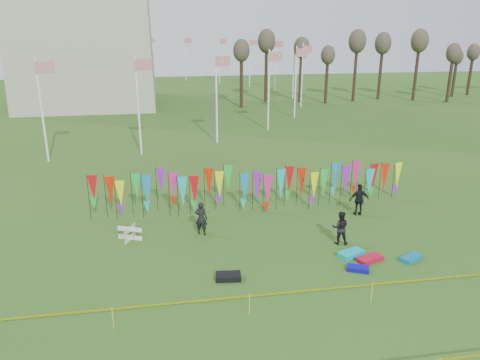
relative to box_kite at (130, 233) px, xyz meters
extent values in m
plane|color=#2E5117|center=(6.82, -4.37, -0.37)|extent=(160.00, 160.00, 0.00)
cylinder|color=white|center=(20.82, 43.63, 3.63)|extent=(0.16, 0.16, 8.00)
plane|color=red|center=(21.42, 43.63, 6.93)|extent=(1.40, 0.00, 1.40)
cylinder|color=white|center=(19.86, 50.88, 3.63)|extent=(0.16, 0.16, 8.00)
plane|color=red|center=(20.46, 50.88, 6.93)|extent=(1.40, 0.00, 1.40)
cylinder|color=white|center=(17.07, 57.63, 3.63)|extent=(0.16, 0.16, 8.00)
plane|color=red|center=(17.67, 57.63, 6.93)|extent=(1.40, 0.00, 1.40)
cylinder|color=white|center=(12.62, 63.43, 3.63)|extent=(0.16, 0.16, 8.00)
plane|color=red|center=(13.22, 63.43, 6.93)|extent=(1.40, 0.00, 1.40)
cylinder|color=white|center=(6.82, 67.88, 3.63)|extent=(0.16, 0.16, 8.00)
plane|color=red|center=(7.42, 67.88, 6.93)|extent=(1.40, 0.00, 1.40)
cylinder|color=white|center=(0.06, 70.68, 3.63)|extent=(0.16, 0.16, 8.00)
plane|color=red|center=(0.66, 70.68, 6.93)|extent=(1.40, 0.00, 1.40)
cylinder|color=white|center=(-7.18, 71.63, 3.63)|extent=(0.16, 0.16, 8.00)
plane|color=red|center=(-6.58, 71.63, 6.93)|extent=(1.40, 0.00, 1.40)
cylinder|color=white|center=(-14.43, 70.68, 3.63)|extent=(0.16, 0.16, 8.00)
plane|color=red|center=(-13.83, 70.68, 6.93)|extent=(1.40, 0.00, 1.40)
cylinder|color=white|center=(-21.18, 67.88, 3.63)|extent=(0.16, 0.16, 8.00)
plane|color=red|center=(-20.58, 67.88, 6.93)|extent=(1.40, 0.00, 1.40)
cylinder|color=white|center=(-7.18, 15.63, 3.63)|extent=(0.16, 0.16, 8.00)
plane|color=red|center=(-6.58, 15.63, 6.93)|extent=(1.40, 0.00, 1.40)
cylinder|color=white|center=(0.06, 16.58, 3.63)|extent=(0.16, 0.16, 8.00)
plane|color=red|center=(0.66, 16.58, 6.93)|extent=(1.40, 0.00, 1.40)
cylinder|color=white|center=(6.82, 19.38, 3.63)|extent=(0.16, 0.16, 8.00)
plane|color=red|center=(7.42, 19.38, 6.93)|extent=(1.40, 0.00, 1.40)
cylinder|color=white|center=(12.62, 23.83, 3.63)|extent=(0.16, 0.16, 8.00)
plane|color=red|center=(13.22, 23.83, 6.93)|extent=(1.40, 0.00, 1.40)
cylinder|color=white|center=(17.07, 29.63, 3.63)|extent=(0.16, 0.16, 8.00)
plane|color=red|center=(17.67, 29.63, 6.93)|extent=(1.40, 0.00, 1.40)
cylinder|color=white|center=(19.86, 36.38, 3.63)|extent=(0.16, 0.16, 8.00)
plane|color=red|center=(20.46, 36.38, 6.93)|extent=(1.40, 0.00, 1.40)
cylinder|color=black|center=(-2.18, 3.14, 0.88)|extent=(0.03, 0.03, 2.49)
cone|color=red|center=(-1.90, 3.14, 1.24)|extent=(0.64, 0.64, 1.60)
cylinder|color=black|center=(-1.49, 3.14, 0.88)|extent=(0.03, 0.03, 2.49)
cone|color=red|center=(-1.21, 3.14, 1.24)|extent=(0.64, 0.64, 1.60)
cylinder|color=black|center=(-0.80, 3.14, 0.88)|extent=(0.03, 0.03, 2.49)
cone|color=#EAFF0D|center=(-0.52, 3.14, 1.24)|extent=(0.64, 0.64, 1.60)
cylinder|color=black|center=(-0.11, 3.14, 0.88)|extent=(0.03, 0.03, 2.49)
cone|color=green|center=(0.17, 3.14, 1.24)|extent=(0.64, 0.64, 1.60)
cylinder|color=black|center=(0.59, 3.14, 0.88)|extent=(0.03, 0.03, 2.49)
cone|color=#0D7ADF|center=(0.87, 3.14, 1.24)|extent=(0.64, 0.64, 1.60)
cylinder|color=black|center=(1.28, 3.14, 0.88)|extent=(0.03, 0.03, 2.49)
cone|color=purple|center=(1.56, 3.14, 1.24)|extent=(0.64, 0.64, 1.60)
cylinder|color=black|center=(1.97, 3.14, 0.88)|extent=(0.03, 0.03, 2.49)
cone|color=#E81985|center=(2.25, 3.14, 1.24)|extent=(0.64, 0.64, 1.60)
cylinder|color=black|center=(2.66, 3.14, 0.88)|extent=(0.03, 0.03, 2.49)
cone|color=#0DBAC3|center=(2.94, 3.14, 1.24)|extent=(0.64, 0.64, 1.60)
cylinder|color=black|center=(3.36, 3.14, 0.88)|extent=(0.03, 0.03, 2.49)
cone|color=red|center=(3.64, 3.14, 1.24)|extent=(0.64, 0.64, 1.60)
cylinder|color=black|center=(4.05, 3.14, 0.88)|extent=(0.03, 0.03, 2.49)
cone|color=red|center=(4.33, 3.14, 1.24)|extent=(0.64, 0.64, 1.60)
cylinder|color=black|center=(4.74, 3.14, 0.88)|extent=(0.03, 0.03, 2.49)
cone|color=#EAFF0D|center=(5.02, 3.14, 1.24)|extent=(0.64, 0.64, 1.60)
cylinder|color=black|center=(5.43, 3.14, 0.88)|extent=(0.03, 0.03, 2.49)
cone|color=green|center=(5.71, 3.14, 1.24)|extent=(0.64, 0.64, 1.60)
cylinder|color=black|center=(6.13, 3.14, 0.88)|extent=(0.03, 0.03, 2.49)
cone|color=#0D7ADF|center=(6.41, 3.14, 1.24)|extent=(0.64, 0.64, 1.60)
cylinder|color=black|center=(6.82, 3.14, 0.88)|extent=(0.03, 0.03, 2.49)
cone|color=purple|center=(7.10, 3.14, 1.24)|extent=(0.64, 0.64, 1.60)
cylinder|color=black|center=(7.51, 3.14, 0.88)|extent=(0.03, 0.03, 2.49)
cone|color=#E81985|center=(7.79, 3.14, 1.24)|extent=(0.64, 0.64, 1.60)
cylinder|color=black|center=(8.20, 3.14, 0.88)|extent=(0.03, 0.03, 2.49)
cone|color=#0DBAC3|center=(8.48, 3.14, 1.24)|extent=(0.64, 0.64, 1.60)
cylinder|color=black|center=(8.89, 3.14, 0.88)|extent=(0.03, 0.03, 2.49)
cone|color=red|center=(9.17, 3.14, 1.24)|extent=(0.64, 0.64, 1.60)
cylinder|color=black|center=(9.59, 3.14, 0.88)|extent=(0.03, 0.03, 2.49)
cone|color=red|center=(9.87, 3.14, 1.24)|extent=(0.64, 0.64, 1.60)
cylinder|color=black|center=(10.28, 3.14, 0.88)|extent=(0.03, 0.03, 2.49)
cone|color=#EAFF0D|center=(10.56, 3.14, 1.24)|extent=(0.64, 0.64, 1.60)
cylinder|color=black|center=(10.97, 3.14, 0.88)|extent=(0.03, 0.03, 2.49)
cone|color=green|center=(11.25, 3.14, 1.24)|extent=(0.64, 0.64, 1.60)
cylinder|color=black|center=(11.66, 3.14, 0.88)|extent=(0.03, 0.03, 2.49)
cone|color=#0D7ADF|center=(11.94, 3.14, 1.24)|extent=(0.64, 0.64, 1.60)
cylinder|color=black|center=(12.36, 3.14, 0.88)|extent=(0.03, 0.03, 2.49)
cone|color=purple|center=(12.64, 3.14, 1.24)|extent=(0.64, 0.64, 1.60)
cylinder|color=black|center=(13.05, 3.14, 0.88)|extent=(0.03, 0.03, 2.49)
cone|color=#E81985|center=(13.33, 3.14, 1.24)|extent=(0.64, 0.64, 1.60)
cylinder|color=black|center=(13.74, 3.14, 0.88)|extent=(0.03, 0.03, 2.49)
cone|color=#0DBAC3|center=(14.02, 3.14, 1.24)|extent=(0.64, 0.64, 1.60)
cylinder|color=black|center=(14.43, 3.14, 0.88)|extent=(0.03, 0.03, 2.49)
cone|color=red|center=(14.71, 3.14, 1.24)|extent=(0.64, 0.64, 1.60)
cylinder|color=black|center=(15.13, 3.14, 0.88)|extent=(0.03, 0.03, 2.49)
cone|color=red|center=(15.41, 3.14, 1.24)|extent=(0.64, 0.64, 1.60)
cylinder|color=black|center=(15.82, 3.14, 0.88)|extent=(0.03, 0.03, 2.49)
cone|color=#EAFF0D|center=(16.10, 3.14, 1.24)|extent=(0.64, 0.64, 1.60)
cube|color=#FCFA05|center=(6.82, -7.34, 0.45)|extent=(26.00, 0.01, 0.08)
cylinder|color=#F3FB37|center=(-0.18, -7.34, 0.08)|extent=(0.02, 0.02, 0.90)
cylinder|color=#F3FB37|center=(4.82, -7.34, 0.08)|extent=(0.02, 0.02, 0.90)
cylinder|color=#F3FB37|center=(9.82, -7.34, 0.08)|extent=(0.02, 0.02, 0.90)
cylinder|color=#37281B|center=(12.82, 39.63, 2.83)|extent=(0.44, 0.44, 6.40)
ellipsoid|color=#4A3E31|center=(12.82, 39.63, 6.19)|extent=(1.92, 1.92, 2.56)
cylinder|color=#37281B|center=(16.82, 39.63, 2.83)|extent=(0.44, 0.44, 6.40)
ellipsoid|color=#4A3E31|center=(16.82, 39.63, 6.19)|extent=(1.92, 1.92, 2.56)
cylinder|color=#37281B|center=(20.82, 39.63, 2.83)|extent=(0.44, 0.44, 6.40)
ellipsoid|color=#4A3E31|center=(20.82, 39.63, 6.19)|extent=(1.92, 1.92, 2.56)
cylinder|color=#37281B|center=(24.82, 39.63, 2.83)|extent=(0.44, 0.44, 6.40)
ellipsoid|color=#4A3E31|center=(24.82, 39.63, 6.19)|extent=(1.92, 1.92, 2.56)
cylinder|color=#37281B|center=(28.82, 39.63, 2.83)|extent=(0.44, 0.44, 6.40)
ellipsoid|color=#4A3E31|center=(28.82, 39.63, 6.19)|extent=(1.92, 1.92, 2.56)
cylinder|color=#37281B|center=(32.82, 39.63, 2.83)|extent=(0.44, 0.44, 6.40)
ellipsoid|color=#4A3E31|center=(32.82, 39.63, 6.19)|extent=(1.92, 1.92, 2.56)
cylinder|color=#37281B|center=(36.82, 39.63, 2.83)|extent=(0.44, 0.44, 6.40)
ellipsoid|color=#4A3E31|center=(36.82, 39.63, 6.19)|extent=(1.92, 1.92, 2.56)
cylinder|color=#37281B|center=(40.82, 39.63, 2.83)|extent=(0.44, 0.44, 6.40)
ellipsoid|color=#4A3E31|center=(40.82, 39.63, 6.19)|extent=(1.92, 1.92, 2.56)
cylinder|color=#37281B|center=(44.82, 39.63, 2.83)|extent=(0.44, 0.44, 6.40)
ellipsoid|color=#4A3E31|center=(44.82, 39.63, 6.19)|extent=(1.92, 1.92, 2.56)
cylinder|color=red|center=(-0.32, -0.32, 0.00)|extent=(0.02, 0.02, 0.73)
cylinder|color=red|center=(0.32, -0.32, 0.00)|extent=(0.02, 0.02, 0.73)
cylinder|color=red|center=(-0.32, 0.32, 0.00)|extent=(0.02, 0.02, 0.73)
cylinder|color=red|center=(0.32, 0.32, 0.00)|extent=(0.02, 0.02, 0.73)
imported|color=black|center=(3.64, 0.09, 0.53)|extent=(0.79, 0.69, 1.79)
imported|color=black|center=(10.35, -2.14, 0.49)|extent=(0.95, 0.73, 1.71)
imported|color=black|center=(12.76, 1.16, 0.56)|extent=(1.14, 0.71, 1.86)
cube|color=#0CB6B6|center=(10.41, -3.53, -0.24)|extent=(1.39, 1.05, 0.25)
cube|color=#0C0AAB|center=(10.18, -4.86, -0.27)|extent=(1.07, 0.83, 0.20)
cube|color=red|center=(11.07, -4.14, -0.26)|extent=(1.34, 0.96, 0.22)
cube|color=black|center=(4.37, -4.63, -0.24)|extent=(1.14, 0.74, 0.25)
cube|color=#0C70AB|center=(13.02, -4.36, -0.26)|extent=(1.22, 0.97, 0.21)
camera|label=1|loc=(1.90, -22.20, 10.16)|focal=35.00mm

